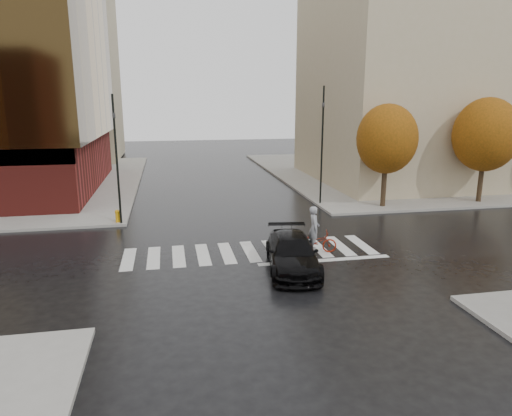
{
  "coord_description": "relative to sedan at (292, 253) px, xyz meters",
  "views": [
    {
      "loc": [
        -3.61,
        -19.33,
        6.92
      ],
      "look_at": [
        0.33,
        0.8,
        2.0
      ],
      "focal_mm": 32.0,
      "sensor_mm": 36.0,
      "label": 1
    }
  ],
  "objects": [
    {
      "name": "sedan",
      "position": [
        0.0,
        0.0,
        0.0
      ],
      "size": [
        2.72,
        5.17,
        1.43
      ],
      "primitive_type": "imported",
      "rotation": [
        0.0,
        0.0,
        -0.15
      ],
      "color": "black",
      "rests_on": "ground"
    },
    {
      "name": "building_ne_tan",
      "position": [
        15.71,
        19.08,
        8.44
      ],
      "size": [
        16.0,
        16.0,
        18.0
      ],
      "primitive_type": "cube",
      "color": "tan",
      "rests_on": "sidewalk_ne"
    },
    {
      "name": "crosswalk",
      "position": [
        -1.29,
        2.58,
        -0.71
      ],
      "size": [
        12.0,
        3.0,
        0.01
      ],
      "primitive_type": "cube",
      "color": "silver",
      "rests_on": "ground"
    },
    {
      "name": "fire_hydrant",
      "position": [
        -7.79,
        8.58,
        -0.17
      ],
      "size": [
        0.26,
        0.26,
        0.72
      ],
      "color": "orange",
      "rests_on": "sidewalk_nw"
    },
    {
      "name": "sidewalk_ne",
      "position": [
        19.71,
        23.08,
        -0.64
      ],
      "size": [
        30.0,
        30.0,
        0.15
      ],
      "primitive_type": "cube",
      "color": "gray",
      "rests_on": "ground"
    },
    {
      "name": "tree_ne_b",
      "position": [
        15.71,
        9.48,
        3.91
      ],
      "size": [
        4.2,
        4.2,
        6.89
      ],
      "color": "black",
      "rests_on": "sidewalk_ne"
    },
    {
      "name": "traffic_light_ne",
      "position": [
        5.01,
        11.08,
        3.79
      ],
      "size": [
        0.18,
        0.21,
        7.58
      ],
      "rotation": [
        0.0,
        0.0,
        3.01
      ],
      "color": "black",
      "rests_on": "sidewalk_ne"
    },
    {
      "name": "building_nw_far",
      "position": [
        -17.29,
        39.08,
        9.44
      ],
      "size": [
        14.0,
        12.0,
        20.0
      ],
      "primitive_type": "cube",
      "color": "tan",
      "rests_on": "sidewalk_nw"
    },
    {
      "name": "tree_ne_a",
      "position": [
        8.71,
        9.48,
        3.74
      ],
      "size": [
        3.8,
        3.8,
        6.5
      ],
      "color": "black",
      "rests_on": "sidewalk_ne"
    },
    {
      "name": "traffic_light_nw",
      "position": [
        -7.59,
        8.38,
        3.41
      ],
      "size": [
        0.18,
        0.15,
        7.03
      ],
      "rotation": [
        0.0,
        0.0,
        -1.52
      ],
      "color": "black",
      "rests_on": "sidewalk_nw"
    },
    {
      "name": "cyclist",
      "position": [
        1.62,
        1.91,
        0.03
      ],
      "size": [
        2.02,
        1.07,
        2.18
      ],
      "rotation": [
        0.0,
        0.0,
        1.35
      ],
      "color": "maroon",
      "rests_on": "ground"
    },
    {
      "name": "manhole",
      "position": [
        0.2,
        4.05,
        -0.71
      ],
      "size": [
        0.78,
        0.78,
        0.01
      ],
      "primitive_type": "cylinder",
      "rotation": [
        0.0,
        0.0,
        -0.33
      ],
      "color": "#452D18",
      "rests_on": "ground"
    },
    {
      "name": "ground",
      "position": [
        -1.29,
        2.08,
        -0.71
      ],
      "size": [
        120.0,
        120.0,
        0.0
      ],
      "primitive_type": "plane",
      "color": "black",
      "rests_on": "ground"
    }
  ]
}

